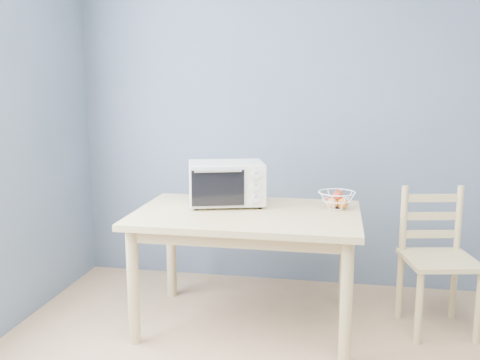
% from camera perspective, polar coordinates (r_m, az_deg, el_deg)
% --- Properties ---
extents(room, '(4.01, 4.51, 2.61)m').
position_cam_1_polar(room, '(1.82, 10.33, 2.32)').
color(room, tan).
rests_on(room, ground).
extents(dining_table, '(1.40, 0.90, 0.75)m').
position_cam_1_polar(dining_table, '(3.37, 0.73, -5.08)').
color(dining_table, '#DDC684').
rests_on(dining_table, ground).
extents(toaster_oven, '(0.56, 0.47, 0.29)m').
position_cam_1_polar(toaster_oven, '(3.50, -1.77, -0.30)').
color(toaster_oven, silver).
rests_on(toaster_oven, dining_table).
extents(fruit_basket, '(0.29, 0.29, 0.12)m').
position_cam_1_polar(fruit_basket, '(3.47, 10.24, -2.08)').
color(fruit_basket, white).
rests_on(fruit_basket, dining_table).
extents(dining_chair, '(0.49, 0.49, 0.90)m').
position_cam_1_polar(dining_chair, '(3.61, 20.26, -8.11)').
color(dining_chair, '#DDC684').
rests_on(dining_chair, ground).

